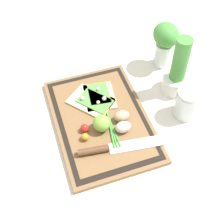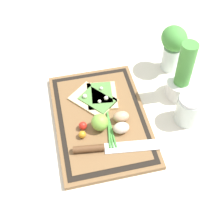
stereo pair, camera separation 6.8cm
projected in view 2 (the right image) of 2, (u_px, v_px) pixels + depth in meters
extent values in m
plane|color=silver|center=(101.00, 121.00, 1.09)|extent=(6.00, 6.00, 0.00)
cube|color=brown|center=(101.00, 119.00, 1.09)|extent=(0.47, 0.32, 0.02)
cube|color=black|center=(101.00, 117.00, 1.08)|extent=(0.44, 0.29, 0.00)
cube|color=brown|center=(101.00, 117.00, 1.08)|extent=(0.40, 0.26, 0.00)
cube|color=beige|center=(93.00, 100.00, 1.12)|extent=(0.18, 0.18, 0.01)
cube|color=#568942|center=(95.00, 100.00, 1.11)|extent=(0.14, 0.13, 0.00)
sphere|color=silver|center=(85.00, 96.00, 1.12)|extent=(0.02, 0.02, 0.02)
sphere|color=silver|center=(100.00, 101.00, 1.10)|extent=(0.01, 0.01, 0.01)
cube|color=beige|center=(102.00, 96.00, 1.13)|extent=(0.14, 0.12, 0.01)
cube|color=#568942|center=(102.00, 93.00, 1.14)|extent=(0.11, 0.09, 0.00)
sphere|color=silver|center=(106.00, 98.00, 1.11)|extent=(0.02, 0.02, 0.02)
sphere|color=silver|center=(101.00, 88.00, 1.14)|extent=(0.01, 0.01, 0.01)
cube|color=silver|center=(132.00, 146.00, 1.00)|extent=(0.06, 0.18, 0.00)
cylinder|color=brown|center=(89.00, 149.00, 0.98)|extent=(0.03, 0.10, 0.02)
ellipsoid|color=tan|center=(121.00, 117.00, 1.05)|extent=(0.04, 0.05, 0.04)
ellipsoid|color=beige|center=(121.00, 128.00, 1.02)|extent=(0.04, 0.05, 0.04)
sphere|color=#7FB742|center=(100.00, 122.00, 1.03)|extent=(0.06, 0.06, 0.06)
sphere|color=red|center=(83.00, 126.00, 1.04)|extent=(0.03, 0.03, 0.03)
sphere|color=orange|center=(82.00, 134.00, 1.02)|extent=(0.02, 0.02, 0.02)
cylinder|color=#47933D|center=(107.00, 115.00, 1.08)|extent=(0.27, 0.05, 0.01)
cylinder|color=#47933D|center=(107.00, 115.00, 1.08)|extent=(0.27, 0.03, 0.01)
cylinder|color=#47933D|center=(107.00, 115.00, 1.08)|extent=(0.27, 0.01, 0.01)
cylinder|color=white|center=(180.00, 88.00, 1.15)|extent=(0.10, 0.10, 0.06)
cylinder|color=#47933D|center=(185.00, 68.00, 1.07)|extent=(0.06, 0.06, 0.20)
cylinder|color=silver|center=(189.00, 110.00, 1.06)|extent=(0.09, 0.09, 0.10)
cylinder|color=#D16023|center=(187.00, 116.00, 1.08)|extent=(0.08, 0.08, 0.04)
cylinder|color=silver|center=(192.00, 99.00, 1.01)|extent=(0.08, 0.08, 0.01)
cylinder|color=silver|center=(171.00, 58.00, 1.22)|extent=(0.07, 0.07, 0.10)
ellipsoid|color=#47933D|center=(174.00, 38.00, 1.15)|extent=(0.11, 0.10, 0.09)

